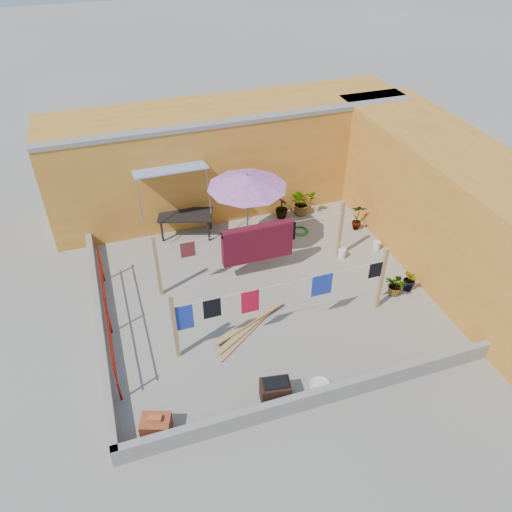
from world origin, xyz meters
name	(u,v)px	position (x,y,z in m)	size (l,w,h in m)	color
ground	(263,293)	(0.00, 0.00, 0.00)	(80.00, 80.00, 0.00)	#9E998E
wall_back	(229,156)	(0.50, 4.69, 1.61)	(11.00, 3.27, 3.21)	orange
wall_right	(448,206)	(5.20, 0.00, 1.60)	(2.40, 9.00, 3.20)	orange
parapet_front	(321,396)	(0.00, -3.58, 0.22)	(8.30, 0.16, 0.44)	gray
parapet_left	(100,322)	(-4.08, 0.00, 0.22)	(0.16, 7.30, 0.44)	gray
red_railing	(106,310)	(-3.85, -0.20, 0.72)	(0.05, 4.20, 1.10)	maroon
clothesline_rig	(259,249)	(0.07, 0.57, 1.00)	(5.09, 2.35, 1.80)	tan
patio_umbrella	(247,182)	(0.16, 1.76, 2.29)	(2.79, 2.79, 2.55)	gray
outdoor_table	(185,216)	(-1.30, 3.20, 0.66)	(1.72, 1.21, 0.73)	black
brick_stack	(156,426)	(-3.28, -3.20, 0.21)	(0.67, 0.57, 0.49)	#AC4527
lumber_pile	(248,328)	(-0.77, -1.15, 0.07)	(2.01, 1.38, 0.13)	tan
brazier	(275,391)	(-0.85, -3.20, 0.27)	(0.67, 0.50, 0.55)	#311A13
white_basin	(320,385)	(0.16, -3.20, 0.04)	(0.46, 0.46, 0.08)	silver
water_jug_a	(376,246)	(3.70, 0.73, 0.14)	(0.20, 0.20, 0.32)	silver
water_jug_b	(342,253)	(2.59, 0.70, 0.15)	(0.21, 0.21, 0.34)	silver
green_hose	(300,231)	(1.97, 2.26, 0.03)	(0.51, 0.51, 0.08)	#1B7D1F
plant_back_a	(302,202)	(2.41, 3.20, 0.43)	(0.78, 0.68, 0.87)	#1C5D1A
plant_back_b	(282,208)	(1.73, 3.20, 0.35)	(0.40, 0.40, 0.71)	#1C5D1A
plant_right_a	(358,216)	(3.66, 1.86, 0.45)	(0.47, 0.32, 0.89)	#1C5D1A
plant_right_b	(410,280)	(3.59, -1.12, 0.35)	(0.38, 0.31, 0.69)	#1C5D1A
plant_right_c	(397,285)	(3.20, -1.14, 0.31)	(0.55, 0.48, 0.62)	#1C5D1A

